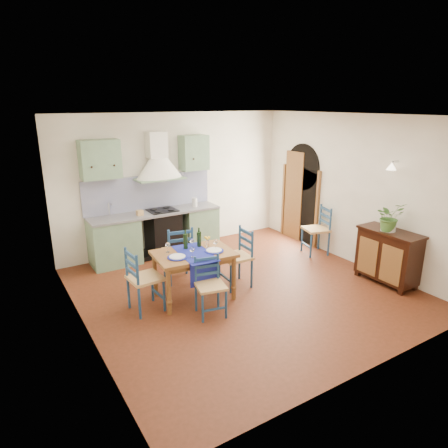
% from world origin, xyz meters
% --- Properties ---
extents(floor, '(5.00, 5.00, 0.00)m').
position_xyz_m(floor, '(0.00, 0.00, 0.00)').
color(floor, '#401D0D').
rests_on(floor, ground).
extents(back_wall, '(5.00, 0.96, 2.80)m').
position_xyz_m(back_wall, '(-0.47, 2.29, 1.05)').
color(back_wall, silver).
rests_on(back_wall, ground).
extents(right_wall, '(0.26, 5.00, 2.80)m').
position_xyz_m(right_wall, '(2.50, 0.28, 1.34)').
color(right_wall, silver).
rests_on(right_wall, ground).
extents(left_wall, '(0.04, 5.00, 2.80)m').
position_xyz_m(left_wall, '(-2.50, 0.00, 1.40)').
color(left_wall, silver).
rests_on(left_wall, ground).
extents(ceiling, '(5.00, 5.00, 0.01)m').
position_xyz_m(ceiling, '(0.00, 0.00, 2.80)').
color(ceiling, white).
rests_on(ceiling, back_wall).
extents(dining_table, '(1.27, 0.97, 1.08)m').
position_xyz_m(dining_table, '(-0.80, 0.16, 0.68)').
color(dining_table, brown).
rests_on(dining_table, ground).
extents(chair_near, '(0.48, 0.48, 0.87)m').
position_xyz_m(chair_near, '(-0.85, -0.40, 0.45)').
color(chair_near, navy).
rests_on(chair_near, ground).
extents(chair_far, '(0.54, 0.54, 1.00)m').
position_xyz_m(chair_far, '(-0.74, 0.86, 0.52)').
color(chair_far, navy).
rests_on(chair_far, ground).
extents(chair_left, '(0.49, 0.49, 0.98)m').
position_xyz_m(chair_left, '(-1.63, 0.20, 0.51)').
color(chair_left, navy).
rests_on(chair_left, ground).
extents(chair_right, '(0.49, 0.49, 0.99)m').
position_xyz_m(chair_right, '(0.01, 0.18, 0.51)').
color(chair_right, navy).
rests_on(chair_right, ground).
extents(chair_spare, '(0.57, 0.57, 0.98)m').
position_xyz_m(chair_spare, '(2.23, 0.59, 0.51)').
color(chair_spare, navy).
rests_on(chair_spare, ground).
extents(sideboard, '(0.50, 1.05, 0.94)m').
position_xyz_m(sideboard, '(2.26, -1.06, 0.51)').
color(sideboard, black).
rests_on(sideboard, ground).
extents(potted_plant, '(0.51, 0.47, 0.49)m').
position_xyz_m(potted_plant, '(2.21, -1.03, 1.18)').
color(potted_plant, '#3E6C2C').
rests_on(potted_plant, sideboard).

